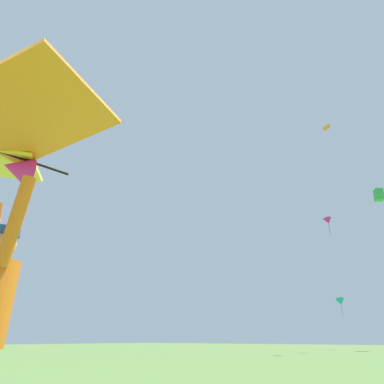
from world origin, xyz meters
name	(u,v)px	position (x,y,z in m)	size (l,w,h in m)	color
held_stunt_kite	(9,147)	(0.23, -0.39, 2.27)	(2.15, 1.24, 0.44)	black
distant_kite_magenta_overhead_distant	(328,221)	(-4.56, 25.53, 9.64)	(0.83, 0.77, 1.46)	#DB2393
distant_kite_orange_high_right	(326,127)	(-2.66, 22.73, 16.41)	(0.75, 0.79, 0.35)	orange
distant_kite_green_low_left	(379,195)	(-1.40, 32.32, 13.40)	(1.02, 1.02, 1.21)	green
distant_kite_teal_mid_left	(341,302)	(-6.60, 32.41, 4.00)	(0.96, 1.04, 1.77)	#19B2AD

